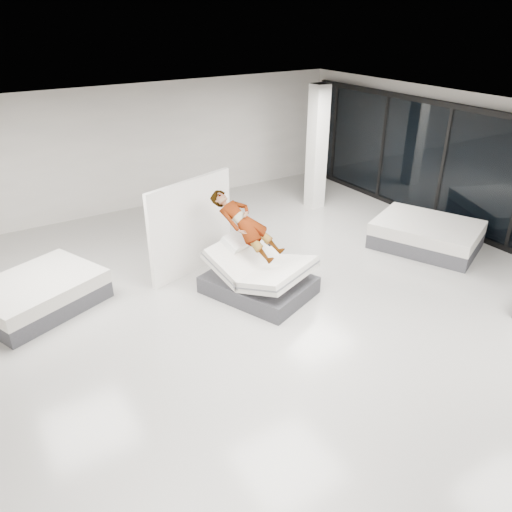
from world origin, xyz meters
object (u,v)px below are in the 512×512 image
Objects in this scene: flat_bed_left_far at (39,294)px; column at (317,148)px; flat_bed_right_far at (426,235)px; remote at (268,244)px; hero_bed at (259,276)px; divider_panel at (192,227)px; person at (246,233)px.

flat_bed_left_far is 7.63m from column.
remote is at bearing 175.21° from flat_bed_right_far.
hero_bed is at bearing 175.97° from flat_bed_right_far.
person is at bearing -84.08° from divider_panel.
column is at bearing 10.80° from flat_bed_left_far.
flat_bed_left_far is (-3.63, 1.68, -0.07)m from hero_bed.
person is 0.78× the size of divider_panel.
divider_panel is 4.71m from column.
column is at bearing 14.81° from person.
divider_panel is at bearing 92.34° from person.
column is at bearing 98.85° from flat_bed_right_far.
person is at bearing 172.39° from flat_bed_right_far.
hero_bed reaches higher than flat_bed_right_far.
flat_bed_right_far is 1.07× the size of flat_bed_left_far.
flat_bed_left_far is 0.77× the size of column.
hero_bed is 0.71× the size of column.
flat_bed_right_far is (4.06, -0.34, -0.66)m from remote.
remote is at bearing 9.93° from hero_bed.
column reaches higher than flat_bed_right_far.
divider_panel reaches higher than person.
hero_bed is at bearing -84.52° from divider_panel.
divider_panel is 0.86× the size of flat_bed_left_far.
divider_panel is (-0.53, 1.22, -0.19)m from person.
divider_panel reaches higher than hero_bed.
flat_bed_left_far is at bearing 135.75° from remote.
person is 0.67× the size of flat_bed_left_far.
column is at bearing 39.44° from hero_bed.
divider_panel is at bearing 113.04° from hero_bed.
flat_bed_left_far is (-2.99, 0.18, -0.69)m from divider_panel.
flat_bed_right_far is at bearing -4.03° from hero_bed.
flat_bed_right_far is (4.92, -1.80, -0.67)m from divider_panel.
flat_bed_right_far is (4.39, -0.59, -0.86)m from person.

